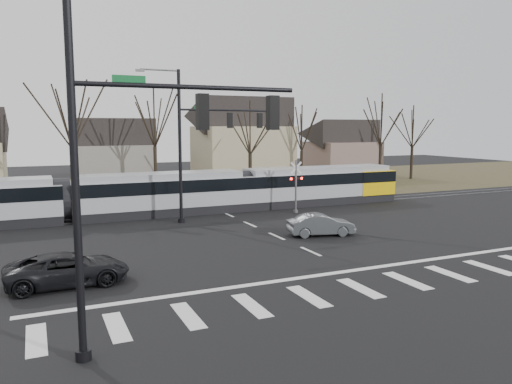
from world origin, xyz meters
name	(u,v)px	position (x,y,z in m)	size (l,w,h in m)	color
ground	(332,261)	(0.00, 0.00, 0.00)	(140.00, 140.00, 0.00)	black
grass_verge	(168,188)	(0.00, 32.00, 0.01)	(140.00, 28.00, 0.01)	#38331E
crosswalk	(384,284)	(0.00, -4.00, 0.01)	(27.00, 2.60, 0.01)	silver
stop_line	(353,270)	(0.00, -1.80, 0.01)	(28.00, 0.35, 0.01)	silver
lane_dashes	(219,211)	(0.00, 16.00, 0.01)	(0.18, 30.00, 0.01)	silver
rail_pair	(220,211)	(0.00, 15.80, 0.03)	(90.00, 1.52, 0.06)	#59595E
tram	(160,192)	(-4.62, 16.00, 1.69)	(41.01, 3.05, 3.11)	gray
sedan	(321,225)	(2.53, 5.13, 0.65)	(4.18, 2.23, 1.31)	#434649
suv	(68,269)	(-11.94, 1.25, 0.67)	(4.90, 2.35, 1.35)	black
signal_pole_near_left	(135,155)	(-10.41, -6.00, 5.70)	(9.28, 0.44, 10.20)	black
signal_pole_far	(203,138)	(-2.41, 12.50, 5.70)	(9.28, 0.44, 10.20)	black
rail_crossing_signal	(296,188)	(5.00, 12.79, 1.89)	(1.08, 0.36, 4.00)	#59595B
tree_row	(203,142)	(2.00, 26.00, 5.00)	(59.20, 7.20, 10.00)	black
house_b	(113,150)	(-5.00, 36.00, 3.97)	(8.64, 7.56, 7.65)	slate
house_c	(242,138)	(9.00, 33.00, 5.23)	(10.80, 8.64, 10.10)	gray
house_d	(342,146)	(24.00, 35.00, 3.97)	(8.64, 7.56, 7.65)	#6C554F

